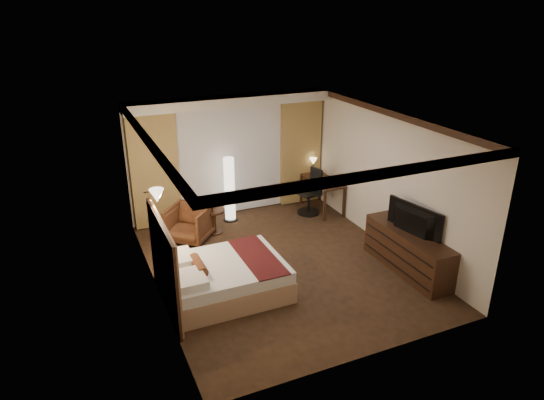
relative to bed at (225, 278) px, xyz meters
name	(u,v)px	position (x,y,z in m)	size (l,w,h in m)	color
floor	(281,265)	(1.23, 0.48, -0.28)	(4.50, 5.50, 0.01)	black
ceiling	(282,121)	(1.23, 0.48, 2.42)	(4.50, 5.50, 0.01)	white
back_wall	(230,155)	(1.23, 3.23, 1.07)	(4.50, 0.02, 2.70)	beige
left_wall	(152,219)	(-1.02, 0.48, 1.07)	(0.02, 5.50, 2.70)	beige
right_wall	(387,180)	(3.48, 0.48, 1.07)	(0.02, 5.50, 2.70)	beige
crown_molding	(282,125)	(1.23, 0.48, 2.36)	(4.50, 5.50, 0.12)	black
soffit	(232,101)	(1.23, 2.98, 2.32)	(4.50, 0.50, 0.20)	white
curtain_sheer	(231,161)	(1.23, 3.15, 0.97)	(2.48, 0.04, 2.45)	silver
curtain_left_drape	(155,171)	(-0.47, 3.09, 0.97)	(1.00, 0.14, 2.45)	tan
curtain_right_drape	(300,152)	(2.93, 3.09, 0.97)	(1.00, 0.14, 2.45)	tan
wall_sconce	(157,196)	(-0.86, 0.75, 1.34)	(0.24, 0.24, 0.24)	white
bed	(225,278)	(0.00, 0.00, 0.00)	(1.92, 1.50, 0.56)	white
headboard	(165,265)	(-0.97, 0.00, 0.47)	(0.12, 1.80, 1.50)	tan
armchair	(189,222)	(-0.05, 2.15, 0.12)	(0.78, 0.73, 0.80)	#4A2A16
side_table	(214,221)	(0.51, 2.28, -0.02)	(0.48, 0.48, 0.53)	black
floor_lamp	(230,189)	(1.04, 2.75, 0.45)	(0.31, 0.31, 1.46)	white
desk	(322,195)	(3.18, 2.43, 0.09)	(0.55, 1.24, 0.75)	black
desk_lamp	(313,167)	(3.18, 2.91, 0.64)	(0.18, 0.18, 0.34)	#FFD899
office_chair	(309,192)	(2.81, 2.38, 0.25)	(0.51, 0.51, 1.06)	black
dresser	(408,252)	(3.23, -0.61, 0.10)	(0.50, 1.95, 0.76)	black
television	(411,216)	(3.20, -0.61, 0.81)	(1.16, 0.67, 0.15)	black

